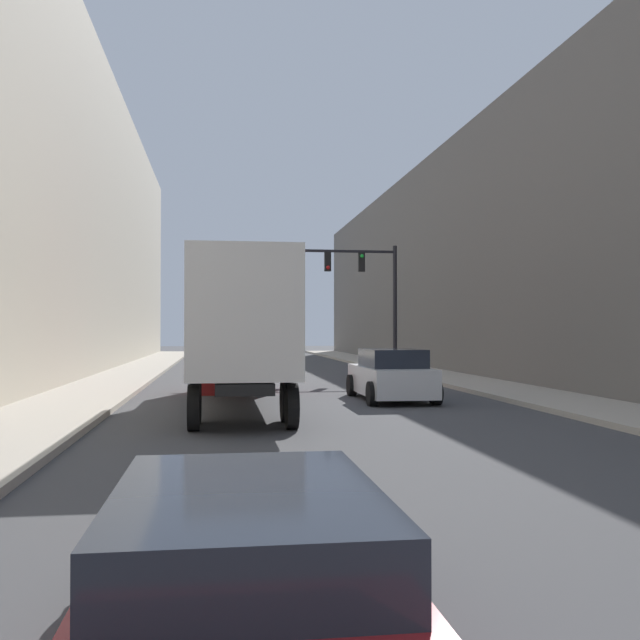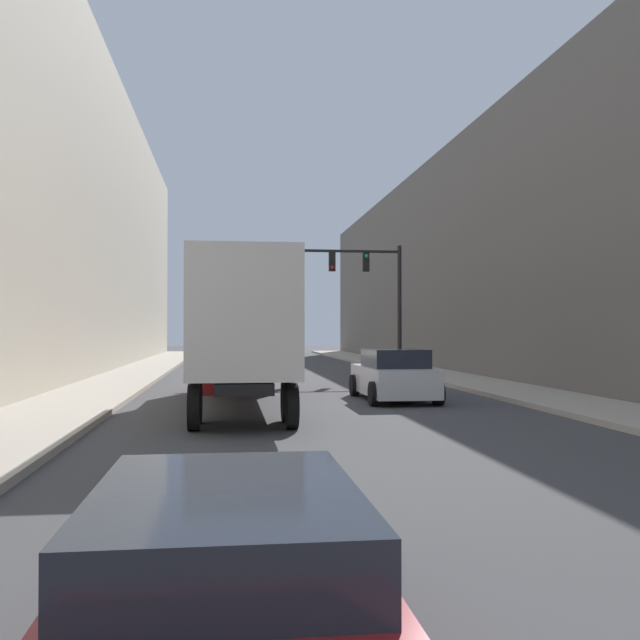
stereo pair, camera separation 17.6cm
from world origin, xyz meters
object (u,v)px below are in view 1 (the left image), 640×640
at_px(semi_truck, 238,328).
at_px(sedan_car, 246,576).
at_px(traffic_signal_gantry, 358,282).
at_px(suv_car, 391,376).

height_order(semi_truck, sedan_car, semi_truck).
relative_size(semi_truck, traffic_signal_gantry, 1.82).
distance_m(sedan_car, traffic_signal_gantry, 29.54).
bearing_deg(traffic_signal_gantry, suv_car, -96.22).
bearing_deg(suv_car, sedan_car, -106.74).
relative_size(suv_car, traffic_signal_gantry, 0.68).
height_order(semi_truck, suv_car, semi_truck).
bearing_deg(sedan_car, suv_car, 73.26).
xyz_separation_m(suv_car, traffic_signal_gantry, (1.28, 11.74, 3.70)).
bearing_deg(sedan_car, semi_truck, 88.74).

